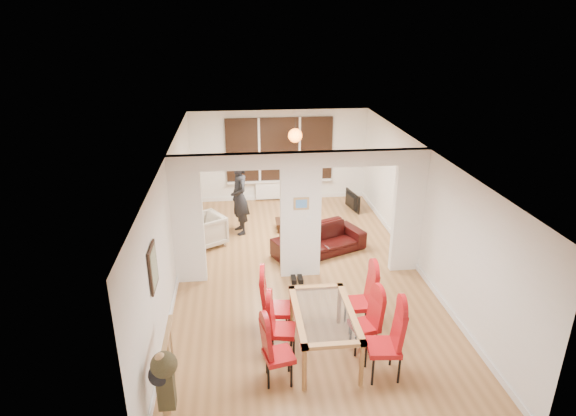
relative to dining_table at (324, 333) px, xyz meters
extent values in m
cube|color=#996A3D|center=(-0.03, 2.56, -0.38)|extent=(5.00, 9.00, 0.01)
cube|color=white|center=(-0.03, 2.56, 0.92)|extent=(5.00, 0.18, 2.60)
cube|color=black|center=(-0.03, 7.00, 1.12)|extent=(3.00, 0.08, 1.80)
cube|color=white|center=(-0.03, 6.96, -0.08)|extent=(1.40, 0.08, 0.50)
sphere|color=orange|center=(0.27, 5.86, 1.77)|extent=(0.36, 0.36, 0.36)
cube|color=gray|center=(-2.50, 0.16, 1.22)|extent=(0.04, 0.52, 0.67)
cube|color=#4C8CD8|center=(-0.03, 2.46, 1.22)|extent=(0.30, 0.03, 0.25)
imported|color=black|center=(0.53, 3.48, -0.08)|extent=(2.23, 1.57, 0.61)
imported|color=beige|center=(-2.03, 4.18, -0.02)|extent=(1.08, 1.09, 0.73)
imported|color=black|center=(-1.20, 4.79, 0.53)|extent=(0.76, 0.60, 1.82)
imported|color=black|center=(1.82, 5.99, -0.14)|extent=(0.87, 0.28, 0.49)
cylinder|color=#143F19|center=(0.44, 4.92, -0.01)|extent=(0.07, 0.07, 0.26)
imported|color=black|center=(0.29, 4.94, -0.12)|extent=(0.20, 0.20, 0.05)
camera|label=1|loc=(-1.23, -6.14, 4.56)|focal=30.00mm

